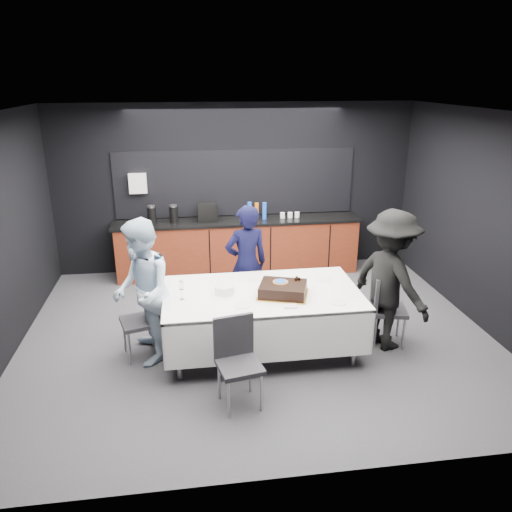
# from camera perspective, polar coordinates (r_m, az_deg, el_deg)

# --- Properties ---
(ground) EXTENTS (6.00, 6.00, 0.00)m
(ground) POSITION_cam_1_polar(r_m,az_deg,el_deg) (6.62, 0.12, -8.87)
(ground) COLOR #434247
(ground) RESTS_ON ground
(room_shell) EXTENTS (6.04, 5.04, 2.82)m
(room_shell) POSITION_cam_1_polar(r_m,az_deg,el_deg) (5.96, 0.14, 7.01)
(room_shell) COLOR white
(room_shell) RESTS_ON ground
(kitchenette) EXTENTS (4.10, 0.64, 2.05)m
(kitchenette) POSITION_cam_1_polar(r_m,az_deg,el_deg) (8.43, -2.15, 1.59)
(kitchenette) COLOR #591D0E
(kitchenette) RESTS_ON ground
(party_table) EXTENTS (2.32, 1.32, 0.78)m
(party_table) POSITION_cam_1_polar(r_m,az_deg,el_deg) (5.98, 0.68, -5.31)
(party_table) COLOR #99999E
(party_table) RESTS_ON ground
(cake_assembly) EXTENTS (0.68, 0.62, 0.18)m
(cake_assembly) POSITION_cam_1_polar(r_m,az_deg,el_deg) (5.82, 3.10, -3.83)
(cake_assembly) COLOR gold
(cake_assembly) RESTS_ON party_table
(plate_stack) EXTENTS (0.23, 0.23, 0.10)m
(plate_stack) POSITION_cam_1_polar(r_m,az_deg,el_deg) (5.87, -3.63, -3.82)
(plate_stack) COLOR white
(plate_stack) RESTS_ON party_table
(loose_plate_near) EXTENTS (0.20, 0.20, 0.01)m
(loose_plate_near) POSITION_cam_1_polar(r_m,az_deg,el_deg) (5.58, -1.56, -5.63)
(loose_plate_near) COLOR white
(loose_plate_near) RESTS_ON party_table
(loose_plate_right_a) EXTENTS (0.20, 0.20, 0.01)m
(loose_plate_right_a) POSITION_cam_1_polar(r_m,az_deg,el_deg) (6.31, 7.84, -2.69)
(loose_plate_right_a) COLOR white
(loose_plate_right_a) RESTS_ON party_table
(loose_plate_right_b) EXTENTS (0.21, 0.21, 0.01)m
(loose_plate_right_b) POSITION_cam_1_polar(r_m,az_deg,el_deg) (5.72, 9.28, -5.22)
(loose_plate_right_b) COLOR white
(loose_plate_right_b) RESTS_ON party_table
(loose_plate_far) EXTENTS (0.19, 0.19, 0.01)m
(loose_plate_far) POSITION_cam_1_polar(r_m,az_deg,el_deg) (6.25, -0.29, -2.70)
(loose_plate_far) COLOR white
(loose_plate_far) RESTS_ON party_table
(fork_pile) EXTENTS (0.15, 0.10, 0.02)m
(fork_pile) POSITION_cam_1_polar(r_m,az_deg,el_deg) (5.54, 3.90, -5.75)
(fork_pile) COLOR white
(fork_pile) RESTS_ON party_table
(champagne_flute) EXTENTS (0.06, 0.06, 0.22)m
(champagne_flute) POSITION_cam_1_polar(r_m,az_deg,el_deg) (5.72, -8.53, -3.48)
(champagne_flute) COLOR white
(champagne_flute) RESTS_ON party_table
(chair_left) EXTENTS (0.52, 0.52, 0.92)m
(chair_left) POSITION_cam_1_polar(r_m,az_deg,el_deg) (6.08, -12.47, -6.49)
(chair_left) COLOR #29292D
(chair_left) RESTS_ON ground
(chair_right) EXTENTS (0.50, 0.50, 0.92)m
(chair_right) POSITION_cam_1_polar(r_m,az_deg,el_deg) (6.39, 14.28, -5.28)
(chair_right) COLOR #29292D
(chair_right) RESTS_ON ground
(chair_near) EXTENTS (0.50, 0.50, 0.92)m
(chair_near) POSITION_cam_1_polar(r_m,az_deg,el_deg) (5.13, -2.19, -11.24)
(chair_near) COLOR #29292D
(chair_near) RESTS_ON ground
(person_center) EXTENTS (0.66, 0.51, 1.63)m
(person_center) POSITION_cam_1_polar(r_m,az_deg,el_deg) (6.68, -1.10, -0.92)
(person_center) COLOR black
(person_center) RESTS_ON ground
(person_left) EXTENTS (0.76, 0.91, 1.72)m
(person_left) POSITION_cam_1_polar(r_m,az_deg,el_deg) (5.86, -12.91, -4.07)
(person_left) COLOR silver
(person_left) RESTS_ON ground
(person_right) EXTENTS (1.05, 1.29, 1.74)m
(person_right) POSITION_cam_1_polar(r_m,az_deg,el_deg) (6.21, 15.10, -2.72)
(person_right) COLOR black
(person_right) RESTS_ON ground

